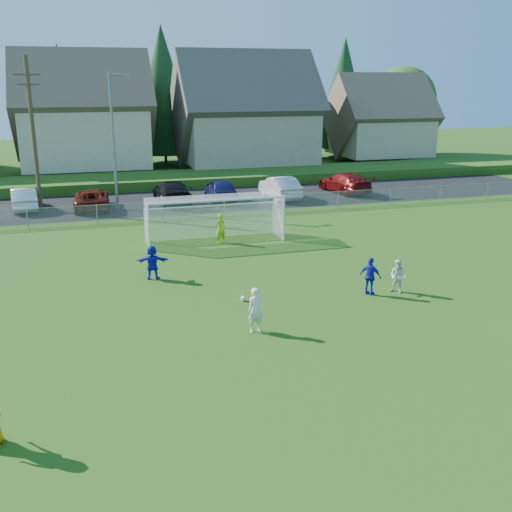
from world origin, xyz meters
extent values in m
plane|color=#193D0C|center=(0.00, 0.00, 0.00)|extent=(160.00, 160.00, 0.00)
plane|color=black|center=(0.00, 27.50, 0.01)|extent=(60.00, 60.00, 0.00)
cube|color=#1E420F|center=(0.00, 35.00, 0.40)|extent=(70.00, 6.00, 0.80)
sphere|color=white|center=(-0.95, 6.58, 0.11)|extent=(0.22, 0.22, 0.22)
imported|color=silver|center=(-1.32, 3.56, 0.80)|extent=(0.61, 0.42, 1.61)
imported|color=silver|center=(5.44, 5.71, 0.71)|extent=(0.85, 0.87, 1.42)
imported|color=#1217AD|center=(4.25, 5.85, 0.78)|extent=(0.88, 0.95, 1.57)
imported|color=#1217AD|center=(-4.06, 10.42, 0.77)|extent=(1.48, 0.70, 1.54)
imported|color=#9FCB17|center=(0.22, 15.50, 0.80)|extent=(0.67, 0.53, 1.61)
imported|color=silver|center=(-10.59, 27.73, 0.74)|extent=(2.09, 4.65, 1.48)
imported|color=#5D130A|center=(-6.16, 26.62, 0.68)|extent=(2.45, 5.00, 1.37)
imported|color=black|center=(-0.59, 27.15, 0.80)|extent=(2.26, 5.52, 1.60)
imported|color=#141848|center=(2.95, 27.03, 0.82)|extent=(2.17, 4.88, 1.63)
imported|color=silver|center=(7.38, 26.61, 0.82)|extent=(1.92, 5.02, 1.63)
imported|color=#660B0B|center=(12.99, 27.41, 0.77)|extent=(2.86, 5.58, 1.55)
cylinder|color=white|center=(-3.65, 15.00, 1.22)|extent=(0.12, 0.12, 2.44)
cylinder|color=white|center=(3.65, 15.00, 1.22)|extent=(0.12, 0.12, 2.44)
cylinder|color=white|center=(0.00, 15.00, 2.44)|extent=(7.30, 0.12, 0.12)
cylinder|color=white|center=(-3.65, 16.80, 0.90)|extent=(0.08, 0.08, 1.80)
cylinder|color=white|center=(3.65, 16.80, 0.90)|extent=(0.08, 0.08, 1.80)
cylinder|color=white|center=(0.00, 16.80, 1.80)|extent=(7.30, 0.08, 0.08)
cube|color=silver|center=(0.00, 16.80, 0.90)|extent=(7.30, 0.02, 1.80)
cube|color=silver|center=(-3.65, 15.90, 1.22)|extent=(0.02, 1.80, 2.44)
cube|color=silver|center=(3.65, 15.90, 1.22)|extent=(0.02, 1.80, 2.44)
cube|color=silver|center=(0.00, 15.90, 2.44)|extent=(7.30, 1.80, 0.02)
cube|color=gray|center=(0.00, 22.00, 1.18)|extent=(52.00, 0.03, 0.03)
cube|color=gray|center=(0.00, 22.00, 0.60)|extent=(52.00, 0.02, 1.14)
cylinder|color=gray|center=(0.00, 22.00, 0.60)|extent=(0.06, 0.06, 1.20)
cylinder|color=slate|center=(-4.50, 26.00, 4.50)|extent=(0.18, 0.18, 9.00)
cylinder|color=slate|center=(-4.00, 26.00, 8.80)|extent=(1.20, 0.12, 0.12)
cube|color=slate|center=(-3.40, 26.00, 8.75)|extent=(0.36, 0.18, 0.12)
cylinder|color=#473321|center=(-9.50, 27.00, 5.00)|extent=(0.26, 0.26, 10.00)
cube|color=#473321|center=(-9.50, 27.00, 8.80)|extent=(1.60, 0.10, 0.10)
cube|color=#473321|center=(-9.50, 27.00, 8.20)|extent=(1.30, 0.10, 0.10)
cube|color=#C6B58E|center=(-6.00, 43.00, 3.55)|extent=(11.00, 9.00, 5.50)
pyramid|color=brown|center=(-6.00, 43.00, 11.26)|extent=(12.10, 9.90, 4.96)
cube|color=tan|center=(9.00, 42.00, 3.30)|extent=(12.00, 10.00, 5.00)
pyramid|color=#4C473F|center=(9.00, 42.00, 11.32)|extent=(13.20, 11.00, 5.52)
cube|color=tan|center=(24.00, 43.00, 2.80)|extent=(9.00, 8.00, 4.00)
pyramid|color=brown|center=(24.00, 43.00, 9.21)|extent=(9.90, 8.80, 4.41)
cylinder|color=#382616|center=(-8.00, 51.00, 0.60)|extent=(0.30, 0.30, 1.20)
cone|color=#143819|center=(-8.00, 51.00, 6.60)|extent=(6.24, 6.24, 10.80)
cylinder|color=#382616|center=(2.00, 48.00, 0.60)|extent=(0.30, 0.30, 1.20)
cone|color=#143819|center=(2.00, 48.00, 7.50)|extent=(7.28, 7.28, 12.60)
cylinder|color=#382616|center=(12.00, 50.00, 1.98)|extent=(0.36, 0.36, 3.96)
sphere|color=#2B5B19|center=(12.00, 50.00, 6.82)|extent=(8.36, 8.36, 8.36)
cylinder|color=#382616|center=(22.00, 48.00, 0.60)|extent=(0.30, 0.30, 1.20)
cone|color=#143819|center=(22.00, 48.00, 7.05)|extent=(6.76, 6.76, 11.70)
cylinder|color=#382616|center=(30.00, 49.00, 1.80)|extent=(0.36, 0.36, 3.60)
sphere|color=#2B5B19|center=(30.00, 49.00, 6.20)|extent=(7.60, 7.60, 7.60)
camera|label=1|loc=(-6.84, -15.07, 8.53)|focal=42.00mm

